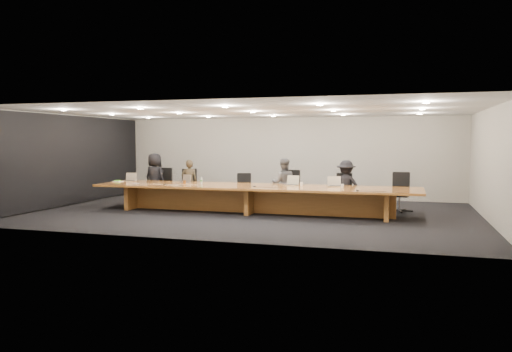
{
  "coord_description": "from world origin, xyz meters",
  "views": [
    {
      "loc": [
        3.99,
        -13.11,
        1.98
      ],
      "look_at": [
        0.0,
        0.3,
        1.0
      ],
      "focal_mm": 35.0,
      "sensor_mm": 36.0,
      "label": 1
    }
  ],
  "objects_px": {
    "chair_far_right": "(400,192)",
    "conference_table": "(253,194)",
    "chair_mid_left": "(244,190)",
    "paper_cup_near": "(301,184)",
    "person_d": "(346,186)",
    "chair_far_left": "(162,185)",
    "person_a": "(155,178)",
    "chair_right": "(343,191)",
    "person_c": "(283,183)",
    "av_box": "(136,184)",
    "laptop_a": "(130,177)",
    "laptop_e": "(335,181)",
    "mic_right": "(358,190)",
    "paper_cup_far": "(342,186)",
    "chair_mid_right": "(289,189)",
    "person_b": "(189,182)",
    "laptop_b": "(184,179)",
    "mic_left": "(165,184)",
    "chair_left": "(189,186)",
    "mic_center": "(254,186)",
    "amber_mug": "(185,182)",
    "laptop_d": "(291,180)",
    "water_bottle": "(201,181)"
  },
  "relations": [
    {
      "from": "chair_far_left",
      "to": "person_a",
      "type": "bearing_deg",
      "value": -147.54
    },
    {
      "from": "chair_far_right",
      "to": "amber_mug",
      "type": "xyz_separation_m",
      "value": [
        -5.96,
        -1.29,
        0.23
      ]
    },
    {
      "from": "conference_table",
      "to": "chair_mid_left",
      "type": "xyz_separation_m",
      "value": [
        -0.65,
        1.2,
        -0.01
      ]
    },
    {
      "from": "chair_far_right",
      "to": "person_c",
      "type": "distance_m",
      "value": 3.32
    },
    {
      "from": "laptop_a",
      "to": "mic_right",
      "type": "height_order",
      "value": "laptop_a"
    },
    {
      "from": "person_b",
      "to": "av_box",
      "type": "bearing_deg",
      "value": 47.19
    },
    {
      "from": "mic_center",
      "to": "mic_right",
      "type": "bearing_deg",
      "value": -5.65
    },
    {
      "from": "person_c",
      "to": "person_d",
      "type": "relative_size",
      "value": 1.03
    },
    {
      "from": "chair_mid_left",
      "to": "person_d",
      "type": "distance_m",
      "value": 3.08
    },
    {
      "from": "chair_far_right",
      "to": "conference_table",
      "type": "bearing_deg",
      "value": -153.28
    },
    {
      "from": "chair_left",
      "to": "mic_left",
      "type": "height_order",
      "value": "chair_left"
    },
    {
      "from": "person_b",
      "to": "chair_left",
      "type": "bearing_deg",
      "value": -72.33
    },
    {
      "from": "person_a",
      "to": "mic_left",
      "type": "bearing_deg",
      "value": 140.46
    },
    {
      "from": "amber_mug",
      "to": "paper_cup_near",
      "type": "relative_size",
      "value": 1.0
    },
    {
      "from": "chair_right",
      "to": "paper_cup_far",
      "type": "height_order",
      "value": "chair_right"
    },
    {
      "from": "chair_far_left",
      "to": "laptop_a",
      "type": "height_order",
      "value": "chair_far_left"
    },
    {
      "from": "person_b",
      "to": "conference_table",
      "type": "bearing_deg",
      "value": 141.24
    },
    {
      "from": "chair_mid_right",
      "to": "chair_far_right",
      "type": "distance_m",
      "value": 3.16
    },
    {
      "from": "paper_cup_near",
      "to": "person_a",
      "type": "bearing_deg",
      "value": 170.41
    },
    {
      "from": "chair_right",
      "to": "person_c",
      "type": "xyz_separation_m",
      "value": [
        -1.74,
        -0.07,
        0.2
      ]
    },
    {
      "from": "chair_mid_right",
      "to": "chair_far_right",
      "type": "bearing_deg",
      "value": 14.69
    },
    {
      "from": "chair_far_left",
      "to": "chair_mid_left",
      "type": "distance_m",
      "value": 2.82
    },
    {
      "from": "laptop_b",
      "to": "water_bottle",
      "type": "bearing_deg",
      "value": 4.2
    },
    {
      "from": "chair_far_left",
      "to": "person_a",
      "type": "distance_m",
      "value": 0.31
    },
    {
      "from": "av_box",
      "to": "mic_center",
      "type": "bearing_deg",
      "value": -1.47
    },
    {
      "from": "conference_table",
      "to": "chair_left",
      "type": "relative_size",
      "value": 7.97
    },
    {
      "from": "mic_right",
      "to": "mic_left",
      "type": "bearing_deg",
      "value": 177.19
    },
    {
      "from": "laptop_e",
      "to": "av_box",
      "type": "xyz_separation_m",
      "value": [
        -5.57,
        -0.88,
        -0.13
      ]
    },
    {
      "from": "chair_mid_right",
      "to": "laptop_a",
      "type": "height_order",
      "value": "chair_mid_right"
    },
    {
      "from": "person_a",
      "to": "mic_right",
      "type": "xyz_separation_m",
      "value": [
        6.56,
        -1.81,
        -0.04
      ]
    },
    {
      "from": "chair_far_right",
      "to": "av_box",
      "type": "distance_m",
      "value": 7.48
    },
    {
      "from": "person_b",
      "to": "laptop_a",
      "type": "height_order",
      "value": "person_b"
    },
    {
      "from": "person_b",
      "to": "laptop_b",
      "type": "distance_m",
      "value": 0.91
    },
    {
      "from": "person_d",
      "to": "mic_left",
      "type": "distance_m",
      "value": 5.15
    },
    {
      "from": "chair_mid_right",
      "to": "mic_right",
      "type": "xyz_separation_m",
      "value": [
        2.17,
        -1.88,
        0.19
      ]
    },
    {
      "from": "laptop_b",
      "to": "paper_cup_near",
      "type": "bearing_deg",
      "value": 22.66
    },
    {
      "from": "water_bottle",
      "to": "amber_mug",
      "type": "distance_m",
      "value": 0.5
    },
    {
      "from": "paper_cup_far",
      "to": "av_box",
      "type": "xyz_separation_m",
      "value": [
        -5.8,
        -0.66,
        -0.03
      ]
    },
    {
      "from": "person_c",
      "to": "person_b",
      "type": "bearing_deg",
      "value": -11.16
    },
    {
      "from": "chair_left",
      "to": "mic_right",
      "type": "height_order",
      "value": "chair_left"
    },
    {
      "from": "person_c",
      "to": "av_box",
      "type": "height_order",
      "value": "person_c"
    },
    {
      "from": "chair_mid_left",
      "to": "laptop_a",
      "type": "relative_size",
      "value": 2.98
    },
    {
      "from": "chair_mid_right",
      "to": "laptop_e",
      "type": "distance_m",
      "value": 1.75
    },
    {
      "from": "chair_mid_right",
      "to": "paper_cup_near",
      "type": "distance_m",
      "value": 1.09
    },
    {
      "from": "chair_right",
      "to": "laptop_b",
      "type": "xyz_separation_m",
      "value": [
        -4.53,
        -0.98,
        0.34
      ]
    },
    {
      "from": "av_box",
      "to": "laptop_a",
      "type": "bearing_deg",
      "value": 125.19
    },
    {
      "from": "chair_mid_left",
      "to": "paper_cup_near",
      "type": "distance_m",
      "value": 2.12
    },
    {
      "from": "paper_cup_near",
      "to": "laptop_d",
      "type": "bearing_deg",
      "value": 176.64
    },
    {
      "from": "chair_mid_right",
      "to": "person_d",
      "type": "distance_m",
      "value": 1.71
    },
    {
      "from": "chair_mid_left",
      "to": "person_d",
      "type": "xyz_separation_m",
      "value": [
        3.07,
        -0.06,
        0.2
      ]
    }
  ]
}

